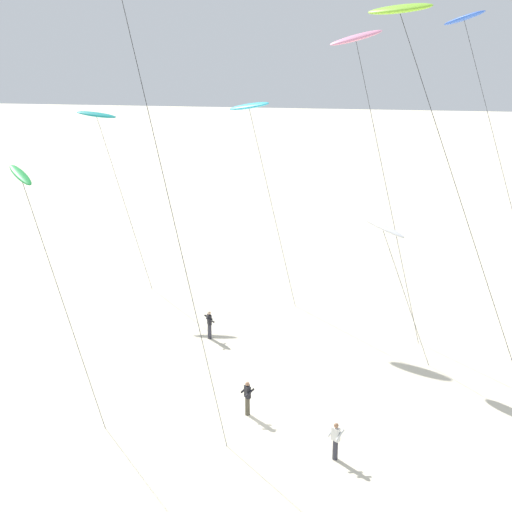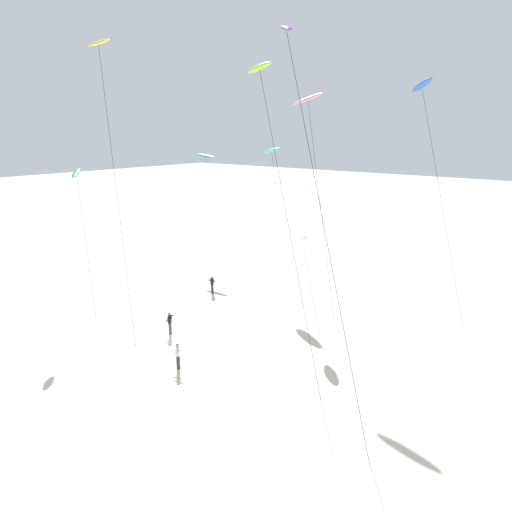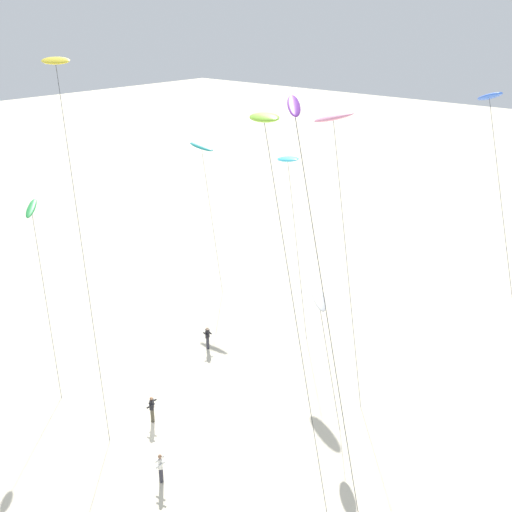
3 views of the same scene
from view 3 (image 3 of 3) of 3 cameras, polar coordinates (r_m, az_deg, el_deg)
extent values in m
plane|color=beige|center=(38.00, -7.26, -14.45)|extent=(260.00, 260.00, 0.00)
ellipsoid|color=teal|center=(52.88, -4.96, 9.80)|extent=(2.81, 0.77, 0.64)
cylinder|color=#262626|center=(52.46, -3.99, 3.20)|extent=(3.87, 1.84, 11.39)
ellipsoid|color=green|center=(40.39, -19.63, 4.08)|extent=(1.90, 1.85, 0.73)
cylinder|color=#262626|center=(40.42, -18.39, -4.16)|extent=(3.71, 1.77, 10.88)
ellipsoid|color=blue|center=(39.31, 20.35, 13.37)|extent=(2.66, 2.76, 1.04)
cylinder|color=#262626|center=(39.25, 21.78, -0.21)|extent=(5.71, 2.71, 17.39)
ellipsoid|color=pink|center=(36.67, 7.00, 12.32)|extent=(2.81, 0.93, 1.19)
cylinder|color=#262626|center=(37.02, 8.25, -1.00)|extent=(4.27, 2.03, 16.32)
ellipsoid|color=#33BFE0|center=(44.34, 2.88, 8.74)|extent=(3.05, 2.13, 0.94)
cylinder|color=#262626|center=(44.68, 3.75, 0.43)|extent=(3.23, 1.54, 12.27)
ellipsoid|color=#8CD833|center=(28.83, 0.72, 12.41)|extent=(2.96, 2.11, 0.74)
cylinder|color=#262626|center=(28.52, 3.78, -6.71)|extent=(6.82, 3.23, 17.54)
ellipsoid|color=purple|center=(24.16, 3.44, 13.39)|extent=(1.73, 1.84, 0.72)
cylinder|color=#262626|center=(24.20, 7.30, -10.83)|extent=(7.25, 3.44, 18.76)
ellipsoid|color=yellow|center=(34.76, -17.67, 16.47)|extent=(2.71, 0.96, 0.53)
cylinder|color=#262626|center=(34.48, -15.28, -0.36)|extent=(4.67, 2.22, 19.63)
ellipsoid|color=white|center=(35.74, 5.65, -3.62)|extent=(2.66, 2.59, 0.90)
cylinder|color=#262626|center=(36.30, 6.62, -9.70)|extent=(2.78, 1.33, 6.98)
cylinder|color=#4C4738|center=(37.78, -9.33, -14.00)|extent=(0.22, 0.22, 0.88)
cube|color=black|center=(37.37, -9.40, -13.09)|extent=(0.36, 0.39, 0.58)
sphere|color=#9E7051|center=(37.14, -9.44, -12.58)|extent=(0.20, 0.20, 0.20)
cylinder|color=black|center=(37.16, -9.49, -13.22)|extent=(0.46, 0.36, 0.39)
cylinder|color=black|center=(37.51, -9.32, -12.84)|extent=(0.46, 0.36, 0.39)
cylinder|color=#33333D|center=(44.43, -4.38, -7.84)|extent=(0.22, 0.22, 0.88)
cube|color=black|center=(44.08, -4.41, -7.02)|extent=(0.33, 0.39, 0.58)
sphere|color=beige|center=(43.89, -4.42, -6.56)|extent=(0.20, 0.20, 0.20)
cylinder|color=black|center=(44.23, -4.31, -6.83)|extent=(0.49, 0.30, 0.39)
cylinder|color=black|center=(43.87, -4.51, -7.09)|extent=(0.49, 0.30, 0.39)
cylinder|color=#33333D|center=(33.78, -8.57, -18.94)|extent=(0.22, 0.22, 0.88)
cube|color=white|center=(33.32, -8.64, -17.99)|extent=(0.39, 0.36, 0.58)
sphere|color=#9E7051|center=(33.06, -8.68, -17.45)|extent=(0.20, 0.20, 0.20)
cylinder|color=white|center=(33.11, -8.62, -18.16)|extent=(0.37, 0.46, 0.39)
cylinder|color=white|center=(33.45, -8.67, -17.68)|extent=(0.37, 0.46, 0.39)
camera|label=1|loc=(22.44, -70.85, -7.53)|focal=49.82mm
camera|label=2|loc=(8.33, -17.56, -65.86)|focal=31.71mm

